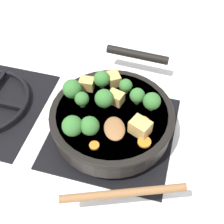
{
  "coord_description": "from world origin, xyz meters",
  "views": [
    {
      "loc": [
        -0.46,
        -0.13,
        0.65
      ],
      "look_at": [
        0.0,
        0.0,
        0.08
      ],
      "focal_mm": 50.0,
      "sensor_mm": 36.0,
      "label": 1
    }
  ],
  "objects": [
    {
      "name": "carrot_slice_near_center",
      "position": [
        -0.07,
        -0.09,
        0.08
      ],
      "size": [
        0.03,
        0.03,
        0.01
      ],
      "primitive_type": "cylinder",
      "color": "orange",
      "rests_on": "skillet_pan"
    },
    {
      "name": "broccoli_floret_near_spoon",
      "position": [
        -0.0,
        0.07,
        0.11
      ],
      "size": [
        0.03,
        0.03,
        0.04
      ],
      "color": "#709956",
      "rests_on": "skillet_pan"
    },
    {
      "name": "broccoli_floret_tall_stem",
      "position": [
        0.07,
        0.05,
        0.11
      ],
      "size": [
        0.04,
        0.04,
        0.05
      ],
      "color": "#709956",
      "rests_on": "skillet_pan"
    },
    {
      "name": "carrot_slice_orange_thin",
      "position": [
        -0.1,
        0.01,
        0.08
      ],
      "size": [
        0.02,
        0.02,
        0.01
      ],
      "primitive_type": "cylinder",
      "color": "orange",
      "rests_on": "skillet_pan"
    },
    {
      "name": "broccoli_floret_west_rim",
      "position": [
        -0.09,
        0.07,
        0.11
      ],
      "size": [
        0.05,
        0.05,
        0.05
      ],
      "color": "#709956",
      "rests_on": "skillet_pan"
    },
    {
      "name": "broccoli_floret_north_edge",
      "position": [
        0.04,
        -0.05,
        0.11
      ],
      "size": [
        0.04,
        0.04,
        0.04
      ],
      "color": "#709956",
      "rests_on": "skillet_pan"
    },
    {
      "name": "tofu_cube_near_handle",
      "position": [
        0.1,
        0.02,
        0.1
      ],
      "size": [
        0.05,
        0.04,
        0.03
      ],
      "primitive_type": "cube",
      "rotation": [
        0.0,
        0.0,
        3.73
      ],
      "color": "tan",
      "rests_on": "skillet_pan"
    },
    {
      "name": "carrot_slice_edge_slice",
      "position": [
        -0.01,
        -0.08,
        0.08
      ],
      "size": [
        0.03,
        0.03,
        0.01
      ],
      "primitive_type": "cylinder",
      "color": "orange",
      "rests_on": "skillet_pan"
    },
    {
      "name": "tofu_cube_east_chunk",
      "position": [
        -0.04,
        -0.08,
        0.1
      ],
      "size": [
        0.05,
        0.05,
        0.03
      ],
      "primitive_type": "cube",
      "rotation": [
        0.0,
        0.0,
        1.17
      ],
      "color": "tan",
      "rests_on": "skillet_pan"
    },
    {
      "name": "broccoli_floret_south_cluster",
      "position": [
        0.07,
        -0.02,
        0.11
      ],
      "size": [
        0.03,
        0.03,
        0.04
      ],
      "color": "#709956",
      "rests_on": "skillet_pan"
    },
    {
      "name": "tofu_cube_west_chunk",
      "position": [
        0.03,
        0.0,
        0.1
      ],
      "size": [
        0.04,
        0.04,
        0.03
      ],
      "primitive_type": "cube",
      "rotation": [
        0.0,
        0.0,
        1.31
      ],
      "color": "tan",
      "rests_on": "skillet_pan"
    },
    {
      "name": "ground_plane",
      "position": [
        0.0,
        0.0,
        0.0
      ],
      "size": [
        2.4,
        2.4,
        0.0
      ],
      "primitive_type": "plane",
      "color": "white"
    },
    {
      "name": "wooden_spoon",
      "position": [
        -0.14,
        -0.05,
        0.09
      ],
      "size": [
        0.24,
        0.24,
        0.02
      ],
      "color": "olive",
      "rests_on": "skillet_pan"
    },
    {
      "name": "broccoli_floret_mid_floret",
      "position": [
        0.02,
        0.11,
        0.11
      ],
      "size": [
        0.05,
        0.05,
        0.05
      ],
      "color": "#709956",
      "rests_on": "skillet_pan"
    },
    {
      "name": "front_burner_grate",
      "position": [
        0.0,
        0.0,
        0.01
      ],
      "size": [
        0.31,
        0.31,
        0.03
      ],
      "color": "black",
      "rests_on": "ground_plane"
    },
    {
      "name": "broccoli_floret_center_top",
      "position": [
        0.03,
        -0.09,
        0.11
      ],
      "size": [
        0.04,
        0.04,
        0.05
      ],
      "color": "#709956",
      "rests_on": "skillet_pan"
    },
    {
      "name": "broccoli_floret_small_inner",
      "position": [
        0.01,
        0.02,
        0.11
      ],
      "size": [
        0.04,
        0.04,
        0.05
      ],
      "color": "#709956",
      "rests_on": "skillet_pan"
    },
    {
      "name": "tofu_cube_center_large",
      "position": [
        0.06,
        0.08,
        0.1
      ],
      "size": [
        0.03,
        0.04,
        0.03
      ],
      "primitive_type": "cube",
      "rotation": [
        0.0,
        0.0,
        1.65
      ],
      "color": "tan",
      "rests_on": "skillet_pan"
    },
    {
      "name": "broccoli_floret_east_rim",
      "position": [
        -0.07,
        0.03,
        0.11
      ],
      "size": [
        0.04,
        0.04,
        0.05
      ],
      "color": "#709956",
      "rests_on": "skillet_pan"
    },
    {
      "name": "skillet_pan",
      "position": [
        0.0,
        -0.0,
        0.06
      ],
      "size": [
        0.4,
        0.3,
        0.06
      ],
      "color": "black",
      "rests_on": "front_burner_grate"
    }
  ]
}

